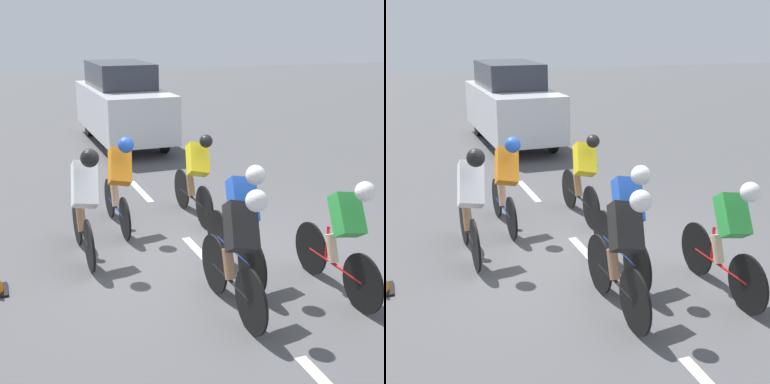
% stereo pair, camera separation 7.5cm
% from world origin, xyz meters
% --- Properties ---
extents(ground_plane, '(60.00, 60.00, 0.00)m').
position_xyz_m(ground_plane, '(0.00, 0.00, 0.00)').
color(ground_plane, '#4C4C4F').
extents(lane_stripe_mid, '(0.12, 1.40, 0.01)m').
position_xyz_m(lane_stripe_mid, '(0.00, -0.06, 0.00)').
color(lane_stripe_mid, white).
rests_on(lane_stripe_mid, ground).
extents(lane_stripe_far, '(0.12, 1.40, 0.01)m').
position_xyz_m(lane_stripe_far, '(0.00, -3.26, 0.00)').
color(lane_stripe_far, white).
rests_on(lane_stripe_far, ground).
extents(cyclist_orange, '(0.42, 1.68, 1.50)m').
position_xyz_m(cyclist_orange, '(0.81, -1.48, 0.81)').
color(cyclist_orange, black).
rests_on(cyclist_orange, ground).
extents(cyclist_yellow, '(0.42, 1.72, 1.44)m').
position_xyz_m(cyclist_yellow, '(-0.45, -1.50, 0.75)').
color(cyclist_yellow, black).
rests_on(cyclist_yellow, ground).
extents(cyclist_white, '(0.41, 1.64, 1.58)m').
position_xyz_m(cyclist_white, '(1.50, -0.56, 0.84)').
color(cyclist_white, black).
rests_on(cyclist_white, ground).
extents(cyclist_black, '(0.42, 1.66, 1.49)m').
position_xyz_m(cyclist_black, '(0.22, 1.46, 0.78)').
color(cyclist_black, black).
rests_on(cyclist_black, ground).
extents(cyclist_blue, '(0.41, 1.68, 1.53)m').
position_xyz_m(cyclist_blue, '(-0.17, 0.71, 0.80)').
color(cyclist_blue, black).
rests_on(cyclist_blue, ground).
extents(cyclist_green, '(0.39, 1.71, 1.45)m').
position_xyz_m(cyclist_green, '(-1.11, 1.48, 0.76)').
color(cyclist_green, black).
rests_on(cyclist_green, ground).
extents(support_car, '(1.70, 4.36, 2.10)m').
position_xyz_m(support_car, '(-0.73, -7.54, 1.06)').
color(support_car, black).
rests_on(support_car, ground).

